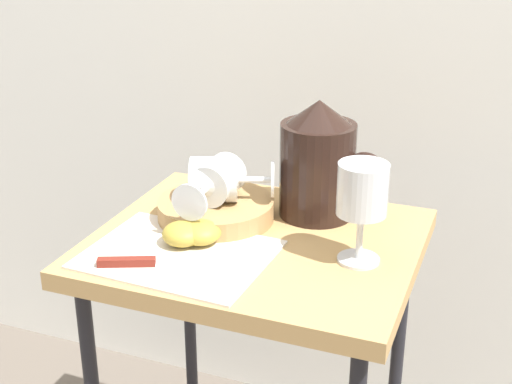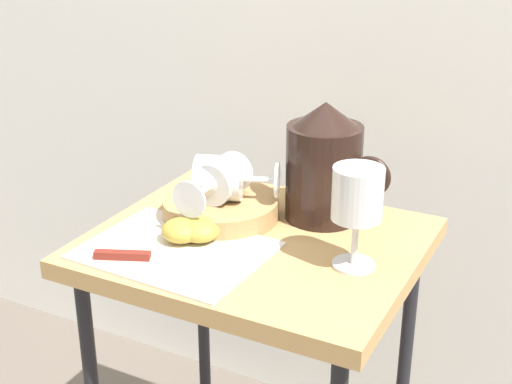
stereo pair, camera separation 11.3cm
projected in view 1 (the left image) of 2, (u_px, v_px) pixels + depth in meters
curtain_drape at (340, 18)px, 1.46m from camera, size 2.40×0.03×1.88m
table at (256, 280)px, 1.19m from camera, size 0.51×0.43×0.66m
linen_napkin at (179, 254)px, 1.10m from camera, size 0.28×0.23×0.00m
basket_tray at (216, 210)px, 1.22m from camera, size 0.20×0.20×0.03m
pitcher at (318, 169)px, 1.21m from camera, size 0.18×0.13×0.20m
wine_glass_upright at (362, 195)px, 1.05m from camera, size 0.07×0.07×0.16m
wine_glass_tipped_near at (216, 181)px, 1.20m from camera, size 0.07×0.15×0.07m
wine_glass_tipped_far at (217, 179)px, 1.20m from camera, size 0.16×0.11×0.08m
apple_half_left at (183, 234)px, 1.12m from camera, size 0.06×0.06×0.04m
apple_half_right at (200, 232)px, 1.13m from camera, size 0.06×0.06×0.04m
knife at (156, 262)px, 1.07m from camera, size 0.23×0.11×0.01m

